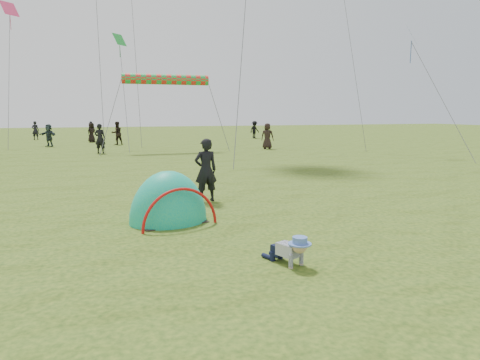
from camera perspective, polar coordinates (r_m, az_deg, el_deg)
name	(u,v)px	position (r m, az deg, el deg)	size (l,w,h in m)	color
ground	(239,258)	(7.27, -0.07, -10.36)	(140.00, 140.00, 0.00)	#203E12
crawling_toddler	(291,249)	(6.94, 6.76, -9.15)	(0.47, 0.67, 0.51)	black
popup_tent	(169,221)	(9.75, -9.47, -5.45)	(1.76, 1.45, 2.28)	#009A97
standing_adult	(206,170)	(11.67, -4.59, 1.32)	(0.63, 0.41, 1.72)	black
crowd_person_2	(91,130)	(42.43, -19.19, 6.32)	(0.95, 0.39, 1.62)	black
crowd_person_4	(267,136)	(28.74, 3.67, 5.86)	(0.84, 0.55, 1.72)	black
crowd_person_6	(35,130)	(43.02, -25.62, 5.99)	(0.60, 0.40, 1.66)	black
crowd_person_7	(117,133)	(33.85, -16.09, 6.02)	(0.85, 0.66, 1.74)	black
crowd_person_9	(255,130)	(40.82, 1.95, 6.73)	(1.05, 0.61, 1.63)	black
crowd_person_10	(92,132)	(37.49, -19.18, 6.02)	(0.78, 0.51, 1.60)	black
crowd_person_11	(49,135)	(33.70, -24.14, 5.46)	(1.49, 0.48, 1.61)	#233034
crowd_person_12	(100,139)	(26.88, -18.16, 5.27)	(0.64, 0.42, 1.77)	black
rainbow_tube_kite	(166,79)	(27.65, -9.86, 13.08)	(0.64, 0.64, 5.33)	red
diamond_kite_0	(9,9)	(37.18, -28.40, 19.46)	(1.18, 1.18, 0.00)	#EA3267
diamond_kite_3	(119,40)	(32.20, -15.78, 17.57)	(0.95, 0.95, 0.00)	#1A9130
diamond_kite_10	(412,35)	(27.20, 21.93, 17.49)	(1.23, 1.23, 0.00)	#2A52B7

